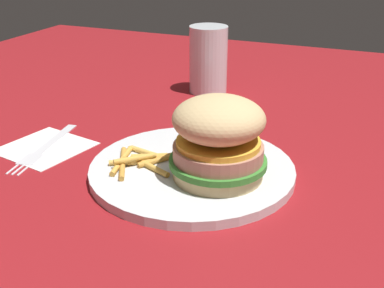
{
  "coord_description": "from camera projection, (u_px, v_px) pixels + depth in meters",
  "views": [
    {
      "loc": [
        -0.19,
        0.49,
        0.29
      ],
      "look_at": [
        0.03,
        -0.03,
        0.04
      ],
      "focal_mm": 46.38,
      "sensor_mm": 36.0,
      "label": 1
    }
  ],
  "objects": [
    {
      "name": "ground_plane",
      "position": [
        203.0,
        188.0,
        0.6
      ],
      "size": [
        1.6,
        1.6,
        0.0
      ],
      "primitive_type": "plane",
      "color": "maroon"
    },
    {
      "name": "plate",
      "position": [
        192.0,
        170.0,
        0.63
      ],
      "size": [
        0.26,
        0.26,
        0.01
      ],
      "primitive_type": "cylinder",
      "color": "silver",
      "rests_on": "ground_plane"
    },
    {
      "name": "sandwich",
      "position": [
        218.0,
        138.0,
        0.58
      ],
      "size": [
        0.12,
        0.12,
        0.1
      ],
      "color": "tan",
      "rests_on": "plate"
    },
    {
      "name": "fries_pile",
      "position": [
        140.0,
        160.0,
        0.63
      ],
      "size": [
        0.09,
        0.1,
        0.01
      ],
      "color": "gold",
      "rests_on": "plate"
    },
    {
      "name": "napkin",
      "position": [
        45.0,
        147.0,
        0.71
      ],
      "size": [
        0.13,
        0.13,
        0.0
      ],
      "primitive_type": "cube",
      "rotation": [
        0.0,
        0.0,
        -0.2
      ],
      "color": "white",
      "rests_on": "ground_plane"
    },
    {
      "name": "fork",
      "position": [
        45.0,
        146.0,
        0.7
      ],
      "size": [
        0.04,
        0.17,
        0.0
      ],
      "color": "silver",
      "rests_on": "napkin"
    },
    {
      "name": "drink_glass",
      "position": [
        208.0,
        64.0,
        0.92
      ],
      "size": [
        0.07,
        0.07,
        0.12
      ],
      "color": "silver",
      "rests_on": "ground_plane"
    }
  ]
}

